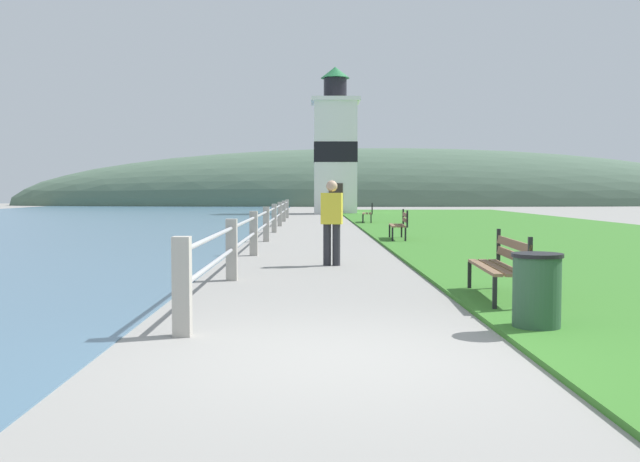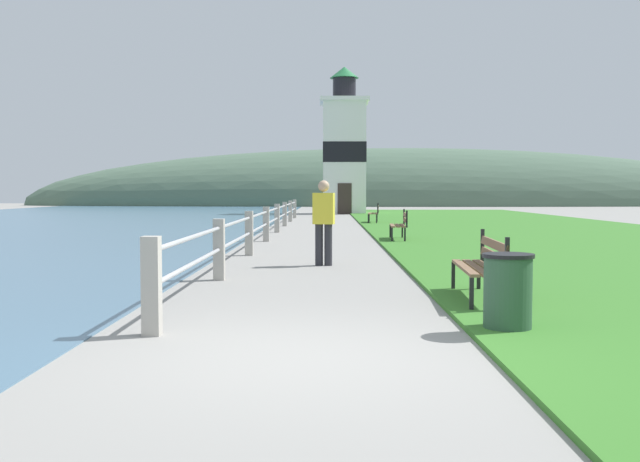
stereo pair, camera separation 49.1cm
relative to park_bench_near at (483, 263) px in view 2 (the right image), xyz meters
The scene contains 10 objects.
ground_plane 3.99m from the park_bench_near, 125.65° to the right, with size 160.00×160.00×0.00m, color gray.
grass_verge 17.15m from the park_bench_near, 71.68° to the left, with size 12.00×58.45×0.06m.
seawall_railing 14.39m from the park_bench_near, 105.70° to the left, with size 0.18×32.30×1.03m.
park_bench_near is the anchor object (origin of this frame).
park_bench_midway 11.66m from the park_bench_near, 89.53° to the left, with size 0.57×1.75×0.94m.
park_bench_far 23.14m from the park_bench_near, 89.76° to the left, with size 0.61×1.70×0.94m.
lighthouse 37.91m from the park_bench_near, 91.47° to the left, with size 3.18×3.18×9.64m.
person_strolling 5.21m from the park_bench_near, 114.43° to the left, with size 0.45×0.29×1.71m.
trash_bin 2.07m from the park_bench_near, 95.04° to the right, with size 0.54×0.54×0.84m.
distant_hillside 66.01m from the park_bench_near, 85.05° to the left, with size 80.00×16.00×12.00m.
Camera 2 is at (0.23, -6.29, 1.49)m, focal length 40.00 mm.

